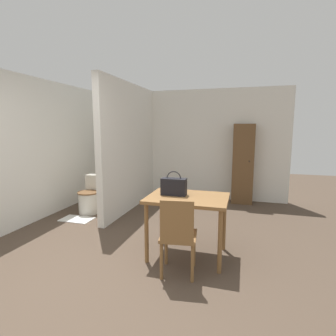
# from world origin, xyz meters

# --- Properties ---
(ground_plane) EXTENTS (16.00, 16.00, 0.00)m
(ground_plane) POSITION_xyz_m (0.00, 0.00, 0.00)
(ground_plane) COLOR #4C3D30
(wall_back) EXTENTS (4.95, 0.12, 2.50)m
(wall_back) POSITION_xyz_m (0.00, 3.93, 1.25)
(wall_back) COLOR silver
(wall_back) RESTS_ON ground_plane
(wall_left) EXTENTS (0.12, 4.87, 2.50)m
(wall_left) POSITION_xyz_m (-2.03, 1.94, 1.25)
(wall_left) COLOR silver
(wall_left) RESTS_ON ground_plane
(partition_wall) EXTENTS (0.12, 2.39, 2.50)m
(partition_wall) POSITION_xyz_m (-0.70, 2.68, 1.25)
(partition_wall) COLOR silver
(partition_wall) RESTS_ON ground_plane
(dining_table) EXTENTS (1.00, 0.73, 0.78)m
(dining_table) POSITION_xyz_m (0.86, 0.97, 0.68)
(dining_table) COLOR brown
(dining_table) RESTS_ON ground_plane
(wooden_chair) EXTENTS (0.44, 0.44, 0.90)m
(wooden_chair) POSITION_xyz_m (0.86, 0.48, 0.49)
(wooden_chair) COLOR brown
(wooden_chair) RESTS_ON ground_plane
(toilet) EXTENTS (0.42, 0.56, 0.71)m
(toilet) POSITION_xyz_m (-1.34, 2.20, 0.29)
(toilet) COLOR silver
(toilet) RESTS_ON ground_plane
(handbag) EXTENTS (0.32, 0.14, 0.31)m
(handbag) POSITION_xyz_m (0.67, 1.00, 0.90)
(handbag) COLOR black
(handbag) RESTS_ON dining_table
(wooden_cabinet) EXTENTS (0.44, 0.35, 1.72)m
(wooden_cabinet) POSITION_xyz_m (1.50, 3.69, 0.86)
(wooden_cabinet) COLOR brown
(wooden_cabinet) RESTS_ON ground_plane
(bath_mat) EXTENTS (0.57, 0.35, 0.01)m
(bath_mat) POSITION_xyz_m (-1.34, 1.73, 0.01)
(bath_mat) COLOR silver
(bath_mat) RESTS_ON ground_plane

